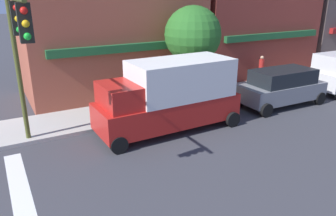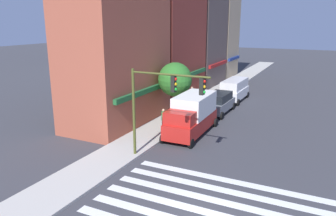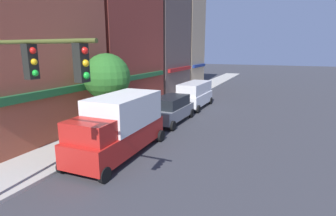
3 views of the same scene
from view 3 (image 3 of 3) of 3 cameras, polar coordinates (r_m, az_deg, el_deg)
name	(u,v)px [view 3 (image 3 of 3)]	position (r m, az deg, el deg)	size (l,w,h in m)	color
storefront_row	(137,39)	(28.21, -6.81, 14.72)	(35.53, 5.30, 15.93)	#9E4C38
traffic_signal	(13,90)	(8.86, -30.61, 3.48)	(0.32, 5.10, 5.71)	#474C1E
box_truck_red	(119,125)	(13.52, -10.56, -3.62)	(6.25, 2.42, 3.04)	#B21E19
suv_grey	(171,109)	(19.42, 0.66, -0.16)	(4.75, 2.12, 1.94)	slate
van_white	(195,94)	(24.63, 5.85, 3.10)	(5.04, 2.22, 2.34)	white
pedestrian_red_jacket	(142,100)	(22.58, -5.62, 1.70)	(0.32, 0.32, 1.77)	#23232D
pedestrian_green_top	(78,133)	(14.47, -18.92, -5.14)	(0.32, 0.32, 1.77)	#23232D
street_tree	(107,77)	(17.09, -13.16, 6.58)	(2.95, 2.95, 4.96)	brown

